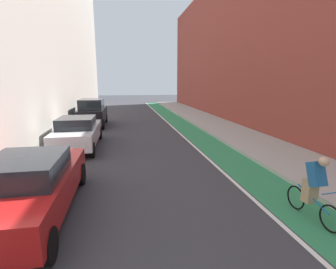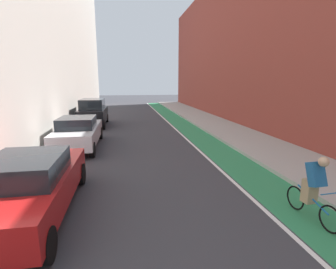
# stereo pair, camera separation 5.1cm
# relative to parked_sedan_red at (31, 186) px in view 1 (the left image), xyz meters

# --- Properties ---
(ground_plane) EXTENTS (97.47, 97.47, 0.00)m
(ground_plane) POSITION_rel_parked_sedan_red_xyz_m (3.15, 8.59, -0.79)
(ground_plane) COLOR #38383D
(bike_lane_paint) EXTENTS (1.60, 44.30, 0.00)m
(bike_lane_paint) POSITION_rel_parked_sedan_red_xyz_m (6.55, 10.59, -0.79)
(bike_lane_paint) COLOR #2D8451
(bike_lane_paint) RESTS_ON ground
(lane_divider_stripe) EXTENTS (0.12, 44.30, 0.00)m
(lane_divider_stripe) POSITION_rel_parked_sedan_red_xyz_m (5.65, 10.59, -0.78)
(lane_divider_stripe) COLOR white
(lane_divider_stripe) RESTS_ON ground
(sidewalk_right) EXTENTS (3.11, 44.30, 0.14)m
(sidewalk_right) POSITION_rel_parked_sedan_red_xyz_m (8.90, 10.59, -0.72)
(sidewalk_right) COLOR #A8A59E
(sidewalk_right) RESTS_ON ground
(building_facade_left) EXTENTS (3.00, 44.30, 14.32)m
(building_facade_left) POSITION_rel_parked_sedan_red_xyz_m (-2.85, 10.59, 6.37)
(building_facade_left) COLOR #B2ADA3
(building_facade_left) RESTS_ON ground
(building_facade_right) EXTENTS (2.40, 40.30, 12.22)m
(building_facade_right) POSITION_rel_parked_sedan_red_xyz_m (11.66, 12.59, 5.32)
(building_facade_right) COLOR brown
(building_facade_right) RESTS_ON ground
(parked_sedan_red) EXTENTS (1.85, 4.74, 1.53)m
(parked_sedan_red) POSITION_rel_parked_sedan_red_xyz_m (0.00, 0.00, 0.00)
(parked_sedan_red) COLOR red
(parked_sedan_red) RESTS_ON ground
(parked_sedan_white) EXTENTS (1.88, 4.75, 1.53)m
(parked_sedan_white) POSITION_rel_parked_sedan_red_xyz_m (0.00, 6.60, 0.00)
(parked_sedan_white) COLOR silver
(parked_sedan_white) RESTS_ON ground
(parked_suv_black) EXTENTS (1.85, 4.39, 1.98)m
(parked_suv_black) POSITION_rel_parked_sedan_red_xyz_m (-0.00, 12.96, 0.23)
(parked_suv_black) COLOR black
(parked_suv_black) RESTS_ON ground
(cyclist_mid) EXTENTS (0.48, 1.65, 1.58)m
(cyclist_mid) POSITION_rel_parked_sedan_red_xyz_m (6.46, -1.26, 0.02)
(cyclist_mid) COLOR black
(cyclist_mid) RESTS_ON ground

